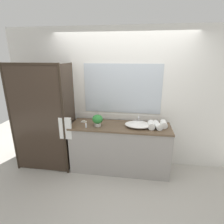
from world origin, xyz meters
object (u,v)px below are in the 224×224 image
object	(u,v)px
faucet	(138,121)
rolled_towel_middle	(158,125)
rolled_towel_far_edge	(151,125)
potted_plant	(98,120)
amenity_bottle_body_wash	(101,119)
sink_basin	(138,125)
amenity_bottle_conditioner	(98,120)
rolled_towel_near_edge	(164,124)
soap_dish	(84,121)
amenity_bottle_shampoo	(86,125)

from	to	relation	value
faucet	rolled_towel_middle	distance (m)	0.38
rolled_towel_far_edge	rolled_towel_middle	bearing A→B (deg)	9.82
potted_plant	amenity_bottle_body_wash	xyz separation A→B (m)	(0.02, 0.25, -0.08)
sink_basin	rolled_towel_middle	world-z (taller)	rolled_towel_middle
amenity_bottle_conditioner	potted_plant	bearing A→B (deg)	-80.11
sink_basin	faucet	size ratio (longest dim) A/B	2.81
potted_plant	rolled_towel_near_edge	size ratio (longest dim) A/B	1.17
potted_plant	rolled_towel_near_edge	world-z (taller)	potted_plant
soap_dish	amenity_bottle_shampoo	distance (m)	0.29
potted_plant	rolled_towel_middle	distance (m)	1.05
potted_plant	rolled_towel_far_edge	bearing A→B (deg)	2.27
amenity_bottle_shampoo	sink_basin	bearing A→B (deg)	10.76
sink_basin	faucet	xyz separation A→B (m)	(0.00, 0.18, 0.00)
faucet	potted_plant	size ratio (longest dim) A/B	0.80
rolled_towel_far_edge	rolled_towel_near_edge	bearing A→B (deg)	19.12
amenity_bottle_shampoo	rolled_towel_far_edge	distance (m)	1.13
faucet	rolled_towel_near_edge	distance (m)	0.46
amenity_bottle_shampoo	rolled_towel_far_edge	world-z (taller)	rolled_towel_far_edge
faucet	potted_plant	bearing A→B (deg)	-160.93
soap_dish	amenity_bottle_body_wash	xyz separation A→B (m)	(0.32, 0.09, 0.02)
faucet	soap_dish	bearing A→B (deg)	-174.79
faucet	amenity_bottle_conditioner	size ratio (longest dim) A/B	1.72
faucet	rolled_towel_far_edge	world-z (taller)	faucet
amenity_bottle_body_wash	rolled_towel_near_edge	size ratio (longest dim) A/B	0.43
faucet	rolled_towel_middle	bearing A→B (deg)	-30.44
soap_dish	rolled_towel_far_edge	world-z (taller)	rolled_towel_far_edge
rolled_towel_near_edge	rolled_towel_far_edge	distance (m)	0.23
amenity_bottle_body_wash	rolled_towel_far_edge	size ratio (longest dim) A/B	0.37
soap_dish	rolled_towel_far_edge	distance (m)	1.25
faucet	amenity_bottle_shampoo	world-z (taller)	faucet
soap_dish	rolled_towel_far_edge	xyz separation A→B (m)	(1.24, -0.12, 0.05)
potted_plant	soap_dish	xyz separation A→B (m)	(-0.30, 0.16, -0.10)
amenity_bottle_body_wash	rolled_towel_far_edge	xyz separation A→B (m)	(0.92, -0.21, 0.02)
rolled_towel_near_edge	amenity_bottle_conditioner	bearing A→B (deg)	176.19
rolled_towel_far_edge	potted_plant	bearing A→B (deg)	-177.73
amenity_bottle_conditioner	faucet	bearing A→B (deg)	4.26
amenity_bottle_conditioner	rolled_towel_middle	bearing A→B (deg)	-7.20
rolled_towel_near_edge	rolled_towel_middle	bearing A→B (deg)	-152.51
rolled_towel_middle	amenity_bottle_body_wash	bearing A→B (deg)	169.45
sink_basin	faucet	world-z (taller)	faucet
amenity_bottle_shampoo	rolled_towel_middle	world-z (taller)	rolled_towel_middle
potted_plant	soap_dish	world-z (taller)	potted_plant
sink_basin	amenity_bottle_shampoo	size ratio (longest dim) A/B	4.67
sink_basin	amenity_bottle_conditioner	distance (m)	0.76
amenity_bottle_shampoo	rolled_towel_middle	size ratio (longest dim) A/B	0.41
amenity_bottle_body_wash	amenity_bottle_shampoo	bearing A→B (deg)	-120.17
sink_basin	amenity_bottle_shampoo	xyz separation A→B (m)	(-0.90, -0.17, 0.01)
amenity_bottle_body_wash	rolled_towel_middle	xyz separation A→B (m)	(1.03, -0.19, 0.02)
soap_dish	amenity_bottle_conditioner	bearing A→B (deg)	7.87
faucet	amenity_bottle_conditioner	bearing A→B (deg)	-175.74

